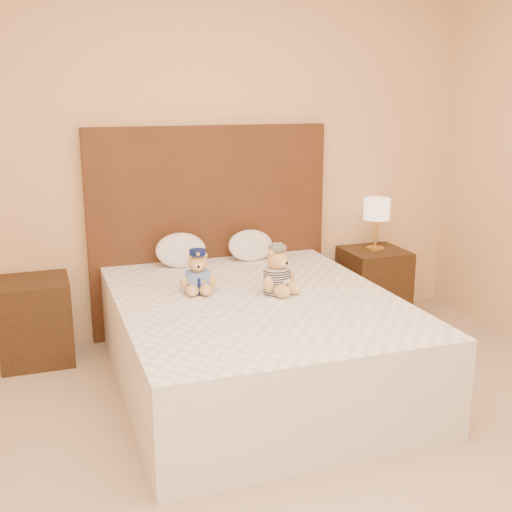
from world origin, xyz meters
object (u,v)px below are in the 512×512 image
Objects in this scene: teddy_police at (198,271)px; lamp at (377,212)px; nightstand_left at (36,321)px; teddy_prisoner at (277,270)px; bed at (256,340)px; pillow_left at (181,249)px; pillow_right at (251,244)px; nightstand_right at (373,284)px.

lamp is at bearing 31.31° from teddy_police.
teddy_prisoner is (1.40, -0.77, 0.42)m from nightstand_left.
teddy_police is at bearing -158.87° from lamp.
pillow_left reaches higher than bed.
nightstand_left is at bearing -178.85° from pillow_right.
bed is at bearing -147.38° from lamp.
teddy_police is (-0.30, 0.20, 0.41)m from bed.
lamp reaches higher than teddy_prisoner.
lamp is 1.20× the size of pillow_right.
pillow_right is at bearing 178.28° from nightstand_right.
nightstand_left is 1.00× the size of nightstand_right.
nightstand_right is 1.56m from pillow_left.
pillow_right is (-1.00, 0.03, -0.18)m from lamp.
bed is at bearing -23.86° from teddy_police.
lamp reaches higher than pillow_left.
lamp is at bearing -1.72° from pillow_right.
pillow_left is (-0.41, 0.80, -0.02)m from teddy_prisoner.
pillow_right is (0.55, 0.63, -0.01)m from teddy_police.
bed and nightstand_left have the same top height.
nightstand_left is 2.50m from nightstand_right.
teddy_prisoner is 0.86× the size of pillow_right.
pillow_right is at bearing 59.02° from teddy_police.
nightstand_right is 1.38× the size of lamp.
pillow_left is at bearing 178.86° from lamp.
lamp is 1.52m from pillow_left.
pillow_right reaches higher than nightstand_left.
nightstand_left is at bearing 180.00° from nightstand_right.
teddy_police is 0.92× the size of teddy_prisoner.
pillow_right is at bearing 0.00° from pillow_left.
pillow_left is at bearing 92.65° from teddy_prisoner.
lamp is (2.50, 0.00, 0.57)m from nightstand_left.
teddy_police is at bearing 145.96° from bed.
bed is 7.59× the size of teddy_police.
pillow_right is (0.10, 0.80, -0.03)m from teddy_prisoner.
teddy_prisoner is (0.15, 0.03, 0.42)m from bed.
lamp is (1.25, 0.80, 0.57)m from bed.
bed is 0.95m from pillow_right.
nightstand_left is 1.55× the size of pillow_left.
bed is 6.02× the size of pillow_right.
nightstand_left is 1.65× the size of pillow_right.
nightstand_right is at bearing 0.00° from lamp.
teddy_police reaches higher than pillow_left.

